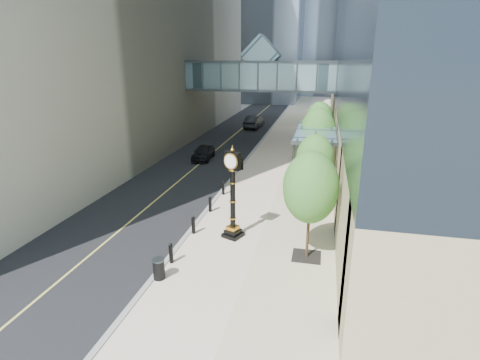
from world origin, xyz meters
name	(u,v)px	position (x,y,z in m)	size (l,w,h in m)	color
ground	(220,282)	(0.00, 0.00, 0.00)	(320.00, 320.00, 0.00)	gray
road	(247,124)	(-7.00, 40.00, 0.01)	(8.00, 180.00, 0.02)	black
sidewalk	(302,126)	(1.00, 40.00, 0.03)	(8.00, 180.00, 0.06)	beige
curb	(274,125)	(-3.00, 40.00, 0.04)	(0.25, 180.00, 0.07)	gray
skywalk	(261,74)	(-3.00, 28.00, 7.71)	(17.00, 4.20, 5.80)	slate
entrance_canopy	(316,132)	(3.48, 14.00, 4.19)	(3.00, 8.00, 4.38)	#383F44
bollard_row	(217,196)	(-2.70, 9.00, 0.51)	(0.20, 16.20, 0.90)	black
street_trees	(317,136)	(3.60, 15.45, 3.61)	(2.75, 28.43, 5.65)	black
street_clock	(233,200)	(-0.46, 4.31, 2.22)	(1.22, 1.22, 4.99)	black
trash_bin	(159,269)	(-2.70, -0.39, 0.51)	(0.52, 0.52, 0.90)	black
pedestrian	(327,193)	(4.50, 10.40, 0.81)	(0.54, 0.36, 1.49)	beige
car_near	(203,152)	(-7.13, 19.72, 0.71)	(1.63, 4.05, 1.38)	black
car_far	(254,122)	(-5.43, 37.43, 0.85)	(1.76, 5.04, 1.66)	black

